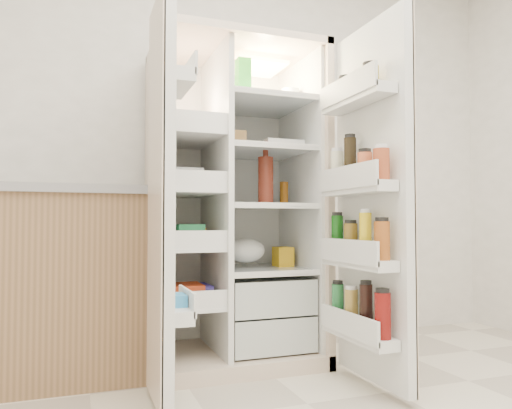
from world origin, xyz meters
name	(u,v)px	position (x,y,z in m)	size (l,w,h in m)	color
wall_back	(232,138)	(0.00, 2.00, 1.35)	(4.00, 0.02, 2.70)	white
refrigerator	(234,231)	(-0.10, 1.65, 0.74)	(0.92, 0.70, 1.80)	beige
freezer_door	(162,199)	(-0.61, 1.05, 0.89)	(0.15, 0.40, 1.72)	silver
fridge_door	(369,205)	(0.37, 0.96, 0.87)	(0.17, 0.58, 1.72)	silver
kitchen_counter	(27,282)	(-1.19, 1.69, 0.49)	(1.34, 0.71, 0.97)	#8F6847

